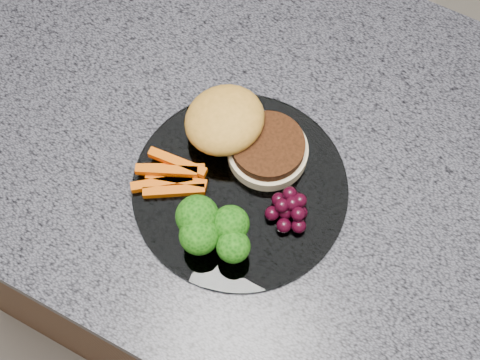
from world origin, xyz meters
The scene contains 7 objects.
island_cabinet centered at (0.00, 0.00, 0.43)m, with size 1.20×0.60×0.86m, color #50301B.
countertop centered at (0.00, 0.00, 0.88)m, with size 1.20×0.60×0.04m, color #52525D.
plate centered at (-0.05, -0.07, 0.90)m, with size 0.26×0.26×0.01m, color white.
burger centered at (-0.08, -0.02, 0.93)m, with size 0.16×0.10×0.05m.
carrot_sticks centered at (-0.13, -0.10, 0.91)m, with size 0.09×0.07×0.02m.
broccoli centered at (-0.05, -0.14, 0.94)m, with size 0.10×0.07×0.06m.
grape_bunch centered at (0.01, -0.07, 0.92)m, with size 0.05×0.05×0.03m.
Camera 1 is at (0.10, -0.35, 1.64)m, focal length 50.00 mm.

